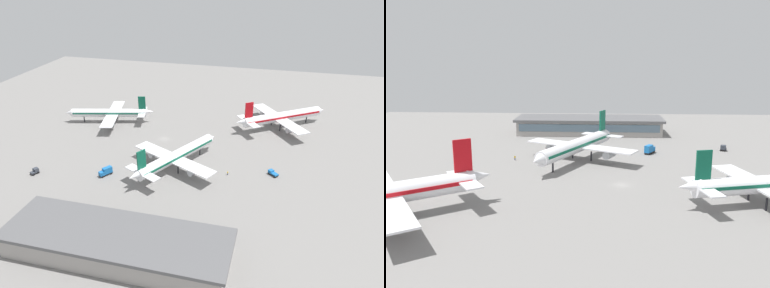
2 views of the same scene
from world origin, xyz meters
The scene contains 9 objects.
ground centered at (0.00, 0.00, 0.00)m, with size 288.00×288.00×0.00m, color gray.
terminal_building centered at (11.35, -77.94, 3.82)m, with size 68.26×21.58×7.49m.
airplane_at_gate centered at (-34.71, 13.30, 5.28)m, with size 47.07×38.40×14.52m.
airplane_taxiing centered at (55.06, 28.94, 5.95)m, with size 46.00×38.93×16.38m.
airplane_distant centered at (13.90, -25.42, 5.65)m, with size 39.36×47.28×15.54m.
catering_truck centered at (-12.22, -38.07, 1.70)m, with size 4.60×5.75×3.30m.
pushback_tractor centered at (53.83, -21.24, 0.97)m, with size 4.51×4.39×1.90m.
baggage_tug centered at (-41.11, -44.29, 1.16)m, with size 3.15×3.67×2.30m.
ground_crew_worker centered at (35.95, -25.65, 0.85)m, with size 0.54×0.54×1.67m.
Camera 1 is at (53.41, -152.80, 78.16)m, focal length 34.01 mm.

